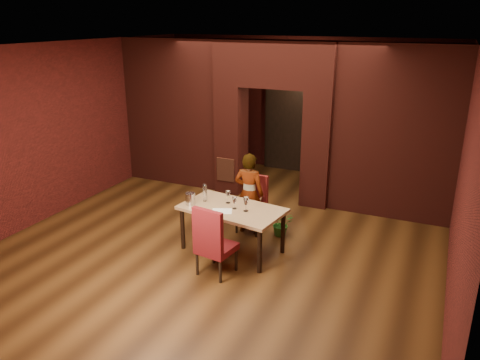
{
  "coord_description": "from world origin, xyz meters",
  "views": [
    {
      "loc": [
        3.2,
        -6.76,
        3.62
      ],
      "look_at": [
        0.15,
        0.0,
        1.02
      ],
      "focal_mm": 35.0,
      "sensor_mm": 36.0,
      "label": 1
    }
  ],
  "objects_px": {
    "wine_bucket": "(190,199)",
    "potted_plant": "(281,224)",
    "wine_glass_a": "(228,197)",
    "water_bottle": "(205,192)",
    "chair_far": "(251,205)",
    "person_seated": "(249,194)",
    "wine_glass_c": "(246,204)",
    "dining_table": "(232,229)",
    "chair_near": "(216,240)",
    "wine_glass_b": "(235,203)"
  },
  "relations": [
    {
      "from": "chair_near",
      "to": "potted_plant",
      "type": "relative_size",
      "value": 2.46
    },
    {
      "from": "wine_glass_c",
      "to": "chair_far",
      "type": "bearing_deg",
      "value": 107.54
    },
    {
      "from": "chair_near",
      "to": "chair_far",
      "type": "bearing_deg",
      "value": -77.8
    },
    {
      "from": "chair_near",
      "to": "wine_glass_a",
      "type": "distance_m",
      "value": 0.96
    },
    {
      "from": "dining_table",
      "to": "person_seated",
      "type": "relative_size",
      "value": 1.11
    },
    {
      "from": "chair_far",
      "to": "wine_glass_c",
      "type": "relative_size",
      "value": 4.32
    },
    {
      "from": "chair_far",
      "to": "person_seated",
      "type": "distance_m",
      "value": 0.23
    },
    {
      "from": "chair_far",
      "to": "water_bottle",
      "type": "xyz_separation_m",
      "value": [
        -0.51,
        -0.73,
        0.4
      ]
    },
    {
      "from": "dining_table",
      "to": "wine_bucket",
      "type": "distance_m",
      "value": 0.84
    },
    {
      "from": "chair_near",
      "to": "wine_glass_a",
      "type": "bearing_deg",
      "value": -66.77
    },
    {
      "from": "chair_far",
      "to": "wine_glass_b",
      "type": "distance_m",
      "value": 0.91
    },
    {
      "from": "wine_glass_a",
      "to": "water_bottle",
      "type": "xyz_separation_m",
      "value": [
        -0.38,
        -0.07,
        0.04
      ]
    },
    {
      "from": "potted_plant",
      "to": "wine_bucket",
      "type": "bearing_deg",
      "value": -140.08
    },
    {
      "from": "dining_table",
      "to": "wine_bucket",
      "type": "xyz_separation_m",
      "value": [
        -0.67,
        -0.15,
        0.47
      ]
    },
    {
      "from": "chair_far",
      "to": "water_bottle",
      "type": "bearing_deg",
      "value": -123.08
    },
    {
      "from": "chair_far",
      "to": "wine_glass_a",
      "type": "xyz_separation_m",
      "value": [
        -0.13,
        -0.66,
        0.36
      ]
    },
    {
      "from": "person_seated",
      "to": "wine_glass_b",
      "type": "bearing_deg",
      "value": 94.15
    },
    {
      "from": "wine_glass_a",
      "to": "potted_plant",
      "type": "distance_m",
      "value": 1.17
    },
    {
      "from": "wine_glass_b",
      "to": "wine_glass_c",
      "type": "distance_m",
      "value": 0.2
    },
    {
      "from": "chair_near",
      "to": "wine_glass_a",
      "type": "height_order",
      "value": "chair_near"
    },
    {
      "from": "dining_table",
      "to": "wine_glass_c",
      "type": "relative_size",
      "value": 6.97
    },
    {
      "from": "wine_glass_a",
      "to": "wine_glass_b",
      "type": "bearing_deg",
      "value": -41.12
    },
    {
      "from": "person_seated",
      "to": "wine_glass_a",
      "type": "relative_size",
      "value": 7.02
    },
    {
      "from": "chair_far",
      "to": "chair_near",
      "type": "bearing_deg",
      "value": -84.21
    },
    {
      "from": "person_seated",
      "to": "wine_glass_b",
      "type": "height_order",
      "value": "person_seated"
    },
    {
      "from": "chair_near",
      "to": "person_seated",
      "type": "relative_size",
      "value": 0.75
    },
    {
      "from": "person_seated",
      "to": "wine_bucket",
      "type": "distance_m",
      "value": 1.12
    },
    {
      "from": "person_seated",
      "to": "wine_glass_c",
      "type": "height_order",
      "value": "person_seated"
    },
    {
      "from": "water_bottle",
      "to": "potted_plant",
      "type": "height_order",
      "value": "water_bottle"
    },
    {
      "from": "person_seated",
      "to": "wine_glass_b",
      "type": "distance_m",
      "value": 0.8
    },
    {
      "from": "dining_table",
      "to": "chair_near",
      "type": "relative_size",
      "value": 1.48
    },
    {
      "from": "wine_glass_a",
      "to": "potted_plant",
      "type": "relative_size",
      "value": 0.47
    },
    {
      "from": "wine_glass_a",
      "to": "water_bottle",
      "type": "bearing_deg",
      "value": -169.83
    },
    {
      "from": "wine_glass_a",
      "to": "person_seated",
      "type": "bearing_deg",
      "value": 79.56
    },
    {
      "from": "chair_far",
      "to": "wine_bucket",
      "type": "xyz_separation_m",
      "value": [
        -0.66,
        -0.97,
        0.35
      ]
    },
    {
      "from": "person_seated",
      "to": "wine_bucket",
      "type": "relative_size",
      "value": 7.51
    },
    {
      "from": "water_bottle",
      "to": "potted_plant",
      "type": "xyz_separation_m",
      "value": [
        1.07,
        0.78,
        -0.68
      ]
    },
    {
      "from": "wine_glass_a",
      "to": "wine_glass_b",
      "type": "height_order",
      "value": "wine_glass_a"
    },
    {
      "from": "chair_far",
      "to": "wine_glass_b",
      "type": "xyz_separation_m",
      "value": [
        0.07,
        -0.83,
        0.35
      ]
    },
    {
      "from": "wine_bucket",
      "to": "potted_plant",
      "type": "height_order",
      "value": "wine_bucket"
    },
    {
      "from": "dining_table",
      "to": "chair_far",
      "type": "xyz_separation_m",
      "value": [
        -0.01,
        0.81,
        0.12
      ]
    },
    {
      "from": "wine_glass_a",
      "to": "water_bottle",
      "type": "relative_size",
      "value": 0.7
    },
    {
      "from": "wine_glass_a",
      "to": "potted_plant",
      "type": "xyz_separation_m",
      "value": [
        0.68,
        0.71,
        -0.64
      ]
    },
    {
      "from": "wine_glass_b",
      "to": "potted_plant",
      "type": "bearing_deg",
      "value": 61.05
    },
    {
      "from": "chair_near",
      "to": "person_seated",
      "type": "xyz_separation_m",
      "value": [
        -0.12,
        1.49,
        0.18
      ]
    },
    {
      "from": "dining_table",
      "to": "wine_glass_c",
      "type": "bearing_deg",
      "value": -0.86
    },
    {
      "from": "water_bottle",
      "to": "potted_plant",
      "type": "distance_m",
      "value": 1.49
    },
    {
      "from": "wine_bucket",
      "to": "potted_plant",
      "type": "distance_m",
      "value": 1.7
    },
    {
      "from": "chair_far",
      "to": "wine_bucket",
      "type": "relative_size",
      "value": 5.18
    },
    {
      "from": "wine_glass_a",
      "to": "wine_bucket",
      "type": "bearing_deg",
      "value": -149.97
    }
  ]
}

